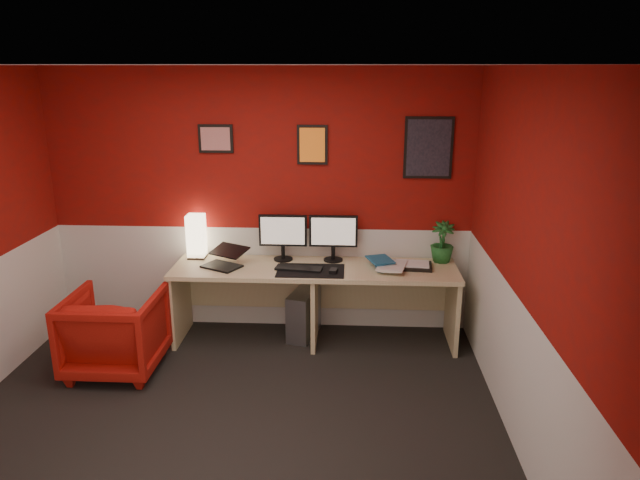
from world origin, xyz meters
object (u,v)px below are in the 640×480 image
Objects in this scene: shoji_lamp at (196,237)px; monitor_right at (333,231)px; potted_plant at (442,242)px; zen_tray at (412,266)px; laptop at (221,256)px; monitor_left at (283,230)px; armchair at (116,332)px; pc_tower at (304,314)px; desk at (315,304)px.

shoji_lamp is 1.31m from monitor_right.
shoji_lamp is at bearing -179.99° from potted_plant.
zen_tray is 0.91× the size of potted_plant.
zen_tray is (1.74, 0.09, -0.09)m from laptop.
monitor_left is 1.71m from armchair.
pc_tower is 1.70m from armchair.
armchair is at bearing -147.99° from monitor_left.
zen_tray is (0.73, -0.16, -0.28)m from monitor_right.
zen_tray is 0.38m from potted_plant.
desk reaches higher than armchair.
zen_tray is (1.20, -0.15, -0.28)m from monitor_left.
zen_tray is (0.89, 0.04, 0.38)m from desk.
monitor_right is 1.66× the size of zen_tray.
monitor_right is at bearing 42.06° from laptop.
potted_plant is at bearing 36.03° from laptop.
pc_tower is 0.59× the size of armchair.
armchair is at bearing -139.74° from pc_tower.
monitor_left is 1.49m from potted_plant.
monitor_left is 0.83m from pc_tower.
monitor_right reaches higher than potted_plant.
monitor_right reaches higher than pc_tower.
potted_plant reaches higher than pc_tower.
monitor_right is at bearing -1.09° from shoji_lamp.
potted_plant is (1.18, 0.22, 0.56)m from desk.
potted_plant is at bearing 10.79° from desk.
monitor_left is at bearing 172.70° from zen_tray.
shoji_lamp reaches higher than zen_tray.
pc_tower is at bearing 141.75° from desk.
shoji_lamp is 2.32m from potted_plant.
zen_tray is at bearing -12.11° from monitor_right.
laptop is 0.86× the size of potted_plant.
shoji_lamp is 2.05m from zen_tray.
desk is 0.20m from pc_tower.
shoji_lamp is at bearing 168.90° from desk.
laptop is at bearing -166.35° from monitor_right.
pc_tower is (-0.11, 0.09, -0.14)m from desk.
monitor_left is 0.47m from monitor_right.
laptop is at bearing -176.87° from desk.
monitor_right is at bearing -178.57° from potted_plant.
laptop is 0.94× the size of zen_tray.
pc_tower is (-1.00, 0.05, -0.52)m from zen_tray.
armchair is (-2.53, -0.68, -0.40)m from zen_tray.
potted_plant is at bearing 0.01° from shoji_lamp.
desk is 4.48× the size of monitor_left.
armchair is (-0.50, -0.86, -0.58)m from shoji_lamp.
zen_tray is at bearing -5.09° from shoji_lamp.
desk is 6.79× the size of potted_plant.
desk is 7.88× the size of laptop.
laptop is at bearing -172.39° from potted_plant.
shoji_lamp is at bearing -120.32° from armchair.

